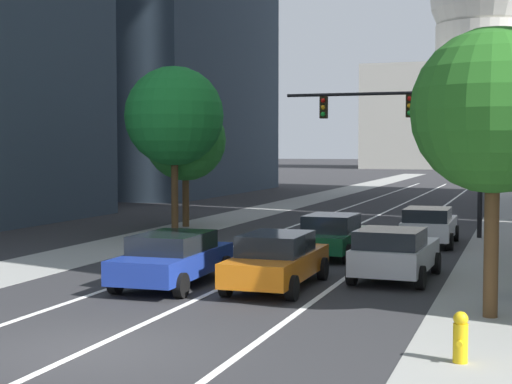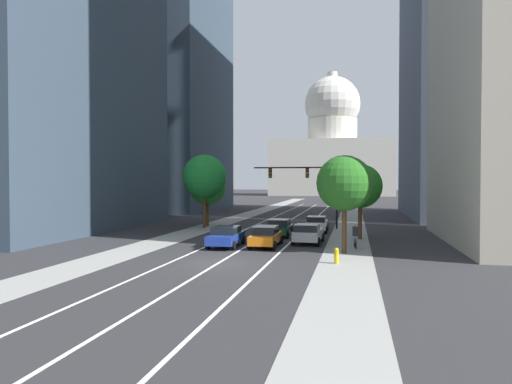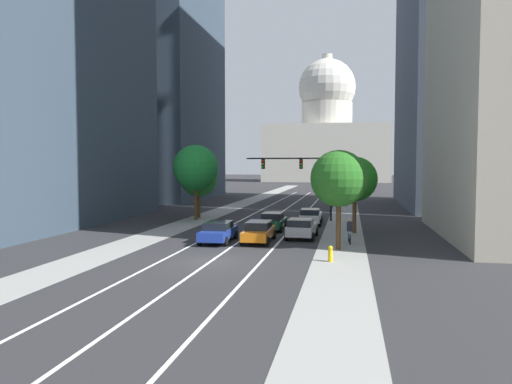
% 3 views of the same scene
% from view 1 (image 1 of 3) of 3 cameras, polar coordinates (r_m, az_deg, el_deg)
% --- Properties ---
extents(ground_plane, '(400.00, 400.00, 0.00)m').
position_cam_1_polar(ground_plane, '(53.17, 10.71, -0.84)').
color(ground_plane, '#2B2B2D').
extents(sidewalk_left, '(3.10, 130.00, 0.01)m').
position_cam_1_polar(sidewalk_left, '(49.85, 1.76, -1.05)').
color(sidewalk_left, gray).
rests_on(sidewalk_left, ground).
extents(lane_stripe_left, '(0.16, 90.00, 0.01)m').
position_cam_1_polar(lane_stripe_left, '(39.08, 3.50, -2.23)').
color(lane_stripe_left, white).
rests_on(lane_stripe_left, ground).
extents(lane_stripe_center, '(0.16, 90.00, 0.01)m').
position_cam_1_polar(lane_stripe_center, '(38.43, 7.50, -2.35)').
color(lane_stripe_center, white).
rests_on(lane_stripe_center, ground).
extents(lane_stripe_right, '(0.16, 90.00, 0.01)m').
position_cam_1_polar(lane_stripe_right, '(37.99, 11.62, -2.45)').
color(lane_stripe_right, white).
rests_on(lane_stripe_right, ground).
extents(capitol_building, '(40.19, 23.51, 41.76)m').
position_cam_1_polar(capitol_building, '(148.52, 16.10, 7.77)').
color(capitol_building, beige).
rests_on(capitol_building, ground).
extents(car_green, '(2.00, 4.52, 1.46)m').
position_cam_1_polar(car_green, '(26.97, 5.59, -3.12)').
color(car_green, '#14512D').
rests_on(car_green, ground).
extents(car_silver, '(2.20, 4.17, 1.51)m').
position_cam_1_polar(car_silver, '(22.42, 10.07, -4.37)').
color(car_silver, '#B2B5BA').
rests_on(car_silver, ground).
extents(car_blue, '(2.12, 4.74, 1.43)m').
position_cam_1_polar(car_blue, '(21.37, -6.05, -4.77)').
color(car_blue, '#1E389E').
rests_on(car_blue, ground).
extents(car_orange, '(1.99, 4.76, 1.48)m').
position_cam_1_polar(car_orange, '(20.87, 1.54, -4.94)').
color(car_orange, orange).
rests_on(car_orange, ground).
extents(car_white, '(2.02, 4.34, 1.48)m').
position_cam_1_polar(car_white, '(30.63, 12.50, -2.37)').
color(car_white, silver).
rests_on(car_white, ground).
extents(traffic_signal_mast, '(8.41, 0.39, 6.73)m').
position_cam_1_polar(traffic_signal_mast, '(33.79, 11.56, 4.90)').
color(traffic_signal_mast, black).
rests_on(traffic_signal_mast, ground).
extents(fire_hydrant, '(0.26, 0.35, 0.91)m').
position_cam_1_polar(fire_hydrant, '(14.22, 14.67, -10.17)').
color(fire_hydrant, yellow).
rests_on(fire_hydrant, ground).
extents(street_tree_near_left, '(4.43, 4.43, 7.36)m').
position_cam_1_polar(street_tree_near_left, '(35.19, -5.97, 5.51)').
color(street_tree_near_left, '#51381E').
rests_on(street_tree_near_left, ground).
extents(street_tree_mid_right, '(3.62, 3.62, 6.35)m').
position_cam_1_polar(street_tree_mid_right, '(17.82, 16.91, 5.63)').
color(street_tree_mid_right, '#51381E').
rests_on(street_tree_mid_right, ground).
extents(street_tree_mid_left, '(3.83, 3.83, 6.01)m').
position_cam_1_polar(street_tree_mid_left, '(36.97, -5.16, 3.77)').
color(street_tree_mid_left, '#51381E').
rests_on(street_tree_mid_left, ground).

